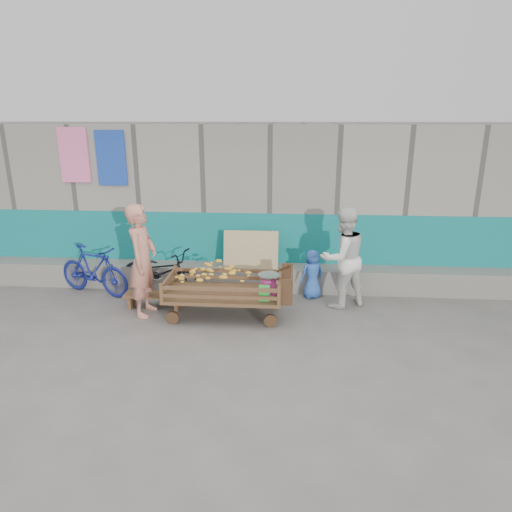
# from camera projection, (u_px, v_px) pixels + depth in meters

# --- Properties ---
(ground) EXTENTS (80.00, 80.00, 0.00)m
(ground) POSITION_uv_depth(u_px,v_px,m) (217.00, 347.00, 6.48)
(ground) COLOR #595651
(ground) RESTS_ON ground
(building_wall) EXTENTS (12.00, 3.50, 3.00)m
(building_wall) POSITION_uv_depth(u_px,v_px,m) (244.00, 196.00, 9.90)
(building_wall) COLOR gray
(building_wall) RESTS_ON ground
(banana_cart) EXTENTS (2.04, 0.93, 0.87)m
(banana_cart) POSITION_uv_depth(u_px,v_px,m) (222.00, 282.00, 7.31)
(banana_cart) COLOR brown
(banana_cart) RESTS_ON ground
(bench) EXTENTS (1.00, 0.30, 0.25)m
(bench) POSITION_uv_depth(u_px,v_px,m) (154.00, 297.00, 7.77)
(bench) COLOR brown
(bench) RESTS_ON ground
(vendor_man) EXTENTS (0.47, 0.69, 1.84)m
(vendor_man) POSITION_uv_depth(u_px,v_px,m) (143.00, 261.00, 7.32)
(vendor_man) COLOR tan
(vendor_man) RESTS_ON ground
(woman) EXTENTS (1.05, 0.97, 1.73)m
(woman) POSITION_uv_depth(u_px,v_px,m) (343.00, 258.00, 7.66)
(woman) COLOR white
(woman) RESTS_ON ground
(child) EXTENTS (0.51, 0.45, 0.89)m
(child) POSITION_uv_depth(u_px,v_px,m) (312.00, 274.00, 8.13)
(child) COLOR blue
(child) RESTS_ON ground
(bicycle_dark) EXTENTS (1.74, 1.05, 0.86)m
(bicycle_dark) POSITION_uv_depth(u_px,v_px,m) (161.00, 272.00, 8.28)
(bicycle_dark) COLOR black
(bicycle_dark) RESTS_ON ground
(bicycle_blue) EXTENTS (1.58, 0.93, 0.92)m
(bicycle_blue) POSITION_uv_depth(u_px,v_px,m) (94.00, 270.00, 8.28)
(bicycle_blue) COLOR navy
(bicycle_blue) RESTS_ON ground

